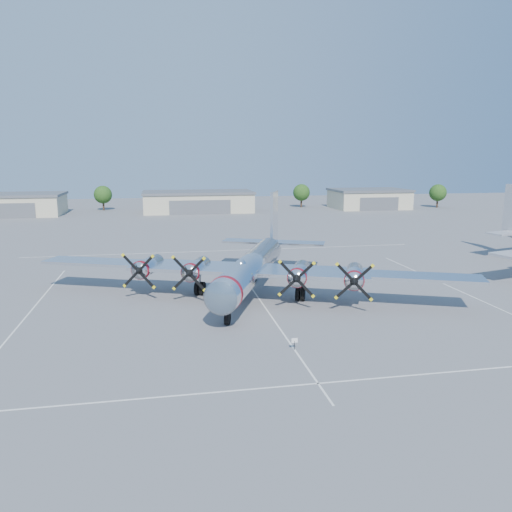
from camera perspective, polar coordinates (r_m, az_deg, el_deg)
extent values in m
plane|color=#5D5D5F|center=(53.40, -0.10, -4.27)|extent=(260.00, 260.00, 0.00)
cube|color=silver|center=(49.38, -25.07, -6.67)|extent=(0.15, 40.00, 0.01)
cube|color=silver|center=(48.69, 0.99, -5.82)|extent=(0.15, 40.00, 0.01)
cube|color=silver|center=(57.19, 23.18, -4.14)|extent=(0.15, 40.00, 0.01)
cube|color=silver|center=(33.33, 7.10, -14.25)|extent=(60.00, 0.15, 0.01)
cube|color=silver|center=(77.49, -3.51, 0.62)|extent=(60.00, 0.15, 0.01)
cube|color=beige|center=(137.76, -25.73, 5.21)|extent=(22.00, 14.00, 4.80)
cube|color=slate|center=(137.55, -25.82, 6.33)|extent=(22.60, 14.60, 0.60)
cube|color=slate|center=(131.05, -26.48, 4.63)|extent=(12.10, 0.20, 3.60)
cube|color=beige|center=(133.43, -6.64, 6.09)|extent=(28.00, 14.00, 4.80)
cube|color=slate|center=(133.22, -6.66, 7.25)|extent=(28.60, 14.60, 0.60)
cube|color=slate|center=(126.49, -6.40, 5.54)|extent=(15.40, 0.20, 3.60)
cube|color=beige|center=(144.97, 12.76, 6.30)|extent=(20.00, 14.00, 4.80)
cube|color=slate|center=(144.78, 12.81, 7.36)|extent=(20.60, 14.60, 0.60)
cube|color=slate|center=(138.61, 13.90, 5.78)|extent=(11.00, 0.20, 3.60)
cylinder|color=#382619|center=(142.01, -17.03, 5.58)|extent=(0.50, 0.50, 2.80)
sphere|color=#183E11|center=(141.78, -17.09, 6.72)|extent=(4.80, 4.80, 4.80)
cylinder|color=#382619|center=(144.65, 5.20, 6.12)|extent=(0.50, 0.50, 2.80)
sphere|color=#183E11|center=(144.43, 5.22, 7.24)|extent=(4.80, 4.80, 4.80)
cylinder|color=#382619|center=(152.36, 20.00, 5.75)|extent=(0.50, 0.50, 2.80)
sphere|color=#183E11|center=(152.15, 20.07, 6.81)|extent=(4.80, 4.80, 4.80)
cylinder|color=black|center=(38.26, 4.42, -10.16)|extent=(0.05, 0.05, 0.71)
cube|color=white|center=(38.12, 4.43, -9.60)|extent=(0.49, 0.06, 0.36)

